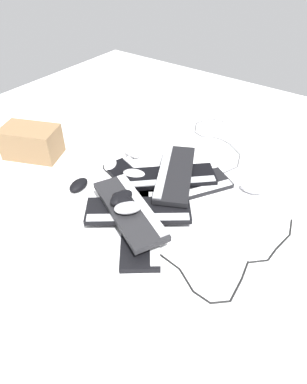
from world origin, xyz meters
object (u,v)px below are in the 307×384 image
mouse_7 (134,174)px  mouse_3 (121,198)px  mouse_4 (122,200)px  mouse_5 (110,164)px  keyboard_4 (138,211)px  mouse_2 (79,185)px  keyboard_2 (185,188)px  keyboard_5 (175,173)px  keyboard_6 (130,209)px  cardboard_box (31,142)px  keyboard_3 (169,177)px  mouse_1 (128,208)px  mouse_0 (132,152)px  keyboard_0 (139,183)px  mouse_6 (252,188)px  keyboard_1 (141,228)px

mouse_7 → mouse_3: bearing=94.1°
mouse_3 → mouse_4: bearing=-121.1°
mouse_4 → mouse_5: size_ratio=1.00×
keyboard_4 → mouse_2: bearing=0.6°
keyboard_2 → keyboard_4: keyboard_4 is taller
mouse_2 → keyboard_5: bearing=120.1°
keyboard_6 → mouse_5: keyboard_6 is taller
mouse_3 → mouse_2: bearing=90.2°
keyboard_4 → cardboard_box: (0.76, -0.06, 0.04)m
mouse_4 → cardboard_box: size_ratio=0.38×
keyboard_3 → mouse_1: size_ratio=3.85×
keyboard_5 → mouse_5: bearing=11.2°
keyboard_6 → mouse_0: bearing=-52.1°
mouse_5 → cardboard_box: cardboard_box is taller
mouse_1 → mouse_4: size_ratio=1.00×
keyboard_0 → mouse_3: mouse_3 is taller
mouse_2 → mouse_6: size_ratio=1.00×
keyboard_2 → mouse_2: size_ratio=4.12×
keyboard_1 → mouse_0: mouse_0 is taller
keyboard_2 → mouse_4: size_ratio=4.12×
mouse_0 → mouse_4: size_ratio=1.00×
mouse_4 → mouse_7: (0.13, -0.23, -0.06)m
mouse_3 → mouse_4: same height
keyboard_6 → mouse_7: (0.16, -0.23, -0.02)m
mouse_1 → mouse_7: bearing=-101.8°
mouse_4 → mouse_5: bearing=-28.2°
keyboard_2 → mouse_5: (0.41, 0.07, 0.01)m
mouse_5 → mouse_3: bearing=-163.7°
keyboard_0 → keyboard_5: bearing=-144.0°
mouse_1 → mouse_5: bearing=-84.6°
keyboard_0 → mouse_4: bearing=111.7°
mouse_4 → cardboard_box: cardboard_box is taller
mouse_2 → mouse_6: bearing=115.8°
keyboard_2 → cardboard_box: 0.85m
keyboard_3 → keyboard_5: size_ratio=0.92×
keyboard_6 → mouse_1: bearing=118.1°
keyboard_5 → cardboard_box: bearing=16.4°
keyboard_6 → mouse_3: bearing=-7.3°
keyboard_5 → mouse_5: 0.36m
keyboard_3 → mouse_3: bearing=84.1°
mouse_0 → mouse_3: 0.49m
mouse_3 → keyboard_3: bearing=-0.0°
keyboard_0 → mouse_0: size_ratio=4.23×
mouse_3 → cardboard_box: bearing=88.4°
mouse_1 → keyboard_0: bearing=-107.2°
keyboard_0 → keyboard_5: size_ratio=1.01×
keyboard_1 → mouse_2: 0.41m
keyboard_6 → mouse_4: 0.05m
keyboard_2 → keyboard_5: keyboard_5 is taller
keyboard_5 → keyboard_6: 0.32m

